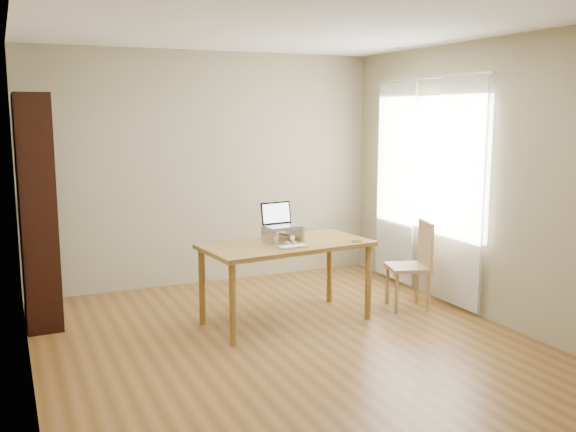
# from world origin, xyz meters

# --- Properties ---
(room) EXTENTS (4.04, 4.54, 2.64)m
(room) POSITION_xyz_m (0.03, 0.01, 1.30)
(room) COLOR brown
(room) RESTS_ON ground
(bookshelf) EXTENTS (0.30, 0.90, 2.10)m
(bookshelf) POSITION_xyz_m (-1.83, 1.55, 1.05)
(bookshelf) COLOR black
(bookshelf) RESTS_ON ground
(curtains) EXTENTS (0.03, 1.90, 2.25)m
(curtains) POSITION_xyz_m (1.92, 0.80, 1.17)
(curtains) COLOR white
(curtains) RESTS_ON ground
(desk) EXTENTS (1.60, 0.93, 0.75)m
(desk) POSITION_xyz_m (0.23, 0.57, 0.66)
(desk) COLOR brown
(desk) RESTS_ON ground
(laptop_stand) EXTENTS (0.32, 0.25, 0.13)m
(laptop_stand) POSITION_xyz_m (0.23, 0.65, 0.83)
(laptop_stand) COLOR silver
(laptop_stand) RESTS_ON desk
(laptop) EXTENTS (0.33, 0.29, 0.22)m
(laptop) POSITION_xyz_m (0.23, 0.70, 0.94)
(laptop) COLOR silver
(laptop) RESTS_ON laptop_stand
(keyboard) EXTENTS (0.27, 0.13, 0.02)m
(keyboard) POSITION_xyz_m (0.19, 0.35, 0.76)
(keyboard) COLOR silver
(keyboard) RESTS_ON desk
(coaster) EXTENTS (0.10, 0.10, 0.01)m
(coaster) POSITION_xyz_m (0.85, 0.35, 0.75)
(coaster) COLOR brown
(coaster) RESTS_ON desk
(cat) EXTENTS (0.24, 0.47, 0.14)m
(cat) POSITION_xyz_m (0.25, 0.68, 0.81)
(cat) COLOR #463D37
(cat) RESTS_ON desk
(chair) EXTENTS (0.48, 0.48, 0.87)m
(chair) POSITION_xyz_m (1.56, 0.46, 0.47)
(chair) COLOR #A5795A
(chair) RESTS_ON ground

